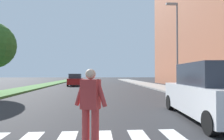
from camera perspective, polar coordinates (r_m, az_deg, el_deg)
ground_plane at (r=26.81m, az=-4.78°, el=-4.60°), size 140.00×140.00×0.00m
median_strip at (r=25.89m, az=-20.73°, el=-4.48°), size 2.52×64.00×0.15m
sidewalk_right at (r=25.84m, az=12.14°, el=-4.54°), size 3.00×64.00×0.15m
street_lamp_right at (r=17.58m, az=18.27°, el=8.71°), size 1.02×0.24×7.50m
pedestrian_performer at (r=4.17m, az=-6.32°, el=-10.14°), size 0.72×0.38×1.69m
suv_crossing at (r=7.67m, az=26.83°, el=-5.95°), size 2.33×4.75×1.97m
sedan_midblock at (r=27.07m, az=-10.68°, el=-2.94°), size 2.00×4.21×1.64m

